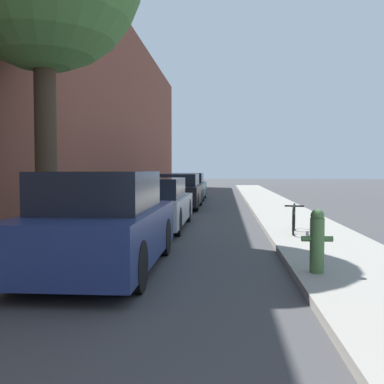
{
  "coord_description": "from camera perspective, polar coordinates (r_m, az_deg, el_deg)",
  "views": [
    {
      "loc": [
        0.96,
        0.58,
        1.52
      ],
      "look_at": [
        0.22,
        10.76,
        1.02
      ],
      "focal_mm": 43.01,
      "sensor_mm": 36.0,
      "label": 1
    }
  ],
  "objects": [
    {
      "name": "ground_plane",
      "position": [
        15.52,
        0.61,
        -2.82
      ],
      "size": [
        120.0,
        120.0,
        0.0
      ],
      "primitive_type": "plane",
      "color": "#3D3D3F"
    },
    {
      "name": "sidewalk_left",
      "position": [
        15.96,
        -9.85,
        -2.49
      ],
      "size": [
        2.0,
        52.0,
        0.12
      ],
      "color": "gray",
      "rests_on": "ground"
    },
    {
      "name": "sidewalk_right",
      "position": [
        15.61,
        11.31,
        -2.62
      ],
      "size": [
        2.0,
        52.0,
        0.12
      ],
      "color": "gray",
      "rests_on": "ground"
    },
    {
      "name": "building_facade_left",
      "position": [
        16.54,
        -14.65,
        12.99
      ],
      "size": [
        0.7,
        52.0,
        8.94
      ],
      "color": "brown",
      "rests_on": "ground"
    },
    {
      "name": "parked_car_navy",
      "position": [
        7.05,
        -11.03,
        -3.93
      ],
      "size": [
        1.69,
        4.05,
        1.49
      ],
      "color": "black",
      "rests_on": "ground"
    },
    {
      "name": "parked_car_silver",
      "position": [
        11.97,
        -5.13,
        -1.49
      ],
      "size": [
        1.83,
        4.55,
        1.3
      ],
      "color": "black",
      "rests_on": "ground"
    },
    {
      "name": "parked_car_black",
      "position": [
        18.05,
        -1.65,
        0.06
      ],
      "size": [
        1.7,
        4.43,
        1.36
      ],
      "color": "black",
      "rests_on": "ground"
    },
    {
      "name": "parked_car_teal",
      "position": [
        23.11,
        -0.59,
        0.64
      ],
      "size": [
        1.78,
        4.09,
        1.35
      ],
      "color": "black",
      "rests_on": "ground"
    },
    {
      "name": "fire_hydrant",
      "position": [
        6.49,
        15.25,
        -5.76
      ],
      "size": [
        0.42,
        0.19,
        0.87
      ],
      "color": "#47703D",
      "rests_on": "sidewalk_right"
    },
    {
      "name": "bicycle",
      "position": [
        10.51,
        12.51,
        -3.16
      ],
      "size": [
        0.44,
        1.51,
        0.62
      ],
      "rotation": [
        0.0,
        0.0,
        -0.17
      ],
      "color": "black",
      "rests_on": "sidewalk_right"
    }
  ]
}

